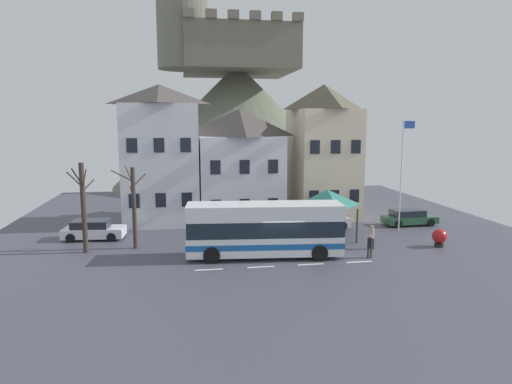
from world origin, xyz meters
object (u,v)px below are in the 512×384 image
object	(u,v)px
hilltop_castle	(237,119)
transit_bus	(265,230)
townhouse_01	(239,165)
pedestrian_02	(337,232)
harbour_buoy	(439,237)
parked_car_02	(93,230)
bare_tree_00	(134,206)
bus_shelter	(327,198)
parked_car_01	(409,217)
flagpole	(402,169)
public_bench	(327,226)
pedestrian_01	(372,236)
townhouse_00	(161,155)
pedestrian_00	(370,245)
parked_car_00	(323,220)
townhouse_02	(323,151)
bare_tree_01	(83,207)

from	to	relation	value
hilltop_castle	transit_bus	bearing A→B (deg)	-93.99
townhouse_01	transit_bus	world-z (taller)	townhouse_01
pedestrian_02	harbour_buoy	bearing A→B (deg)	-14.48
parked_car_02	bare_tree_00	distance (m)	4.86
hilltop_castle	bus_shelter	world-z (taller)	hilltop_castle
parked_car_01	bare_tree_00	xyz separation A→B (m)	(-21.34, -3.52, 2.22)
pedestrian_02	flagpole	world-z (taller)	flagpole
transit_bus	public_bench	distance (m)	8.20
townhouse_01	pedestrian_01	distance (m)	13.84
townhouse_00	flagpole	distance (m)	19.21
bare_tree_00	hilltop_castle	bearing A→B (deg)	70.87
pedestrian_00	bare_tree_00	world-z (taller)	bare_tree_00
flagpole	public_bench	bearing A→B (deg)	174.36
hilltop_castle	pedestrian_00	distance (m)	35.88
parked_car_01	parked_car_00	bearing A→B (deg)	179.16
flagpole	bare_tree_00	distance (m)	19.83
transit_bus	pedestrian_00	bearing A→B (deg)	-6.38
townhouse_01	parked_car_01	xyz separation A→B (m)	(13.27, -4.83, -4.08)
hilltop_castle	public_bench	bearing A→B (deg)	-82.73
townhouse_01	hilltop_castle	xyz separation A→B (m)	(2.41, 21.84, 3.97)
parked_car_01	parked_car_02	xyz separation A→B (m)	(-24.53, -0.57, 0.05)
parked_car_02	pedestrian_00	xyz separation A→B (m)	(17.69, -7.55, 0.17)
public_bench	parked_car_00	bearing A→B (deg)	89.24
transit_bus	townhouse_02	bearing A→B (deg)	63.35
townhouse_02	parked_car_00	world-z (taller)	townhouse_02
hilltop_castle	pedestrian_02	bearing A→B (deg)	-84.44
townhouse_02	parked_car_02	world-z (taller)	townhouse_02
public_bench	harbour_buoy	distance (m)	8.07
parked_car_01	harbour_buoy	world-z (taller)	parked_car_01
bare_tree_00	pedestrian_00	bearing A→B (deg)	-17.59
townhouse_01	townhouse_02	world-z (taller)	townhouse_02
harbour_buoy	bare_tree_01	xyz separation A→B (m)	(-23.20, 2.42, 2.32)
parked_car_02	pedestrian_02	xyz separation A→B (m)	(16.72, -4.20, 0.19)
transit_bus	parked_car_00	world-z (taller)	transit_bus
parked_car_00	harbour_buoy	xyz separation A→B (m)	(6.10, -6.33, 0.00)
transit_bus	townhouse_01	bearing A→B (deg)	95.82
hilltop_castle	townhouse_02	bearing A→B (deg)	-76.91
parked_car_02	parked_car_00	bearing A→B (deg)	6.17
bare_tree_01	pedestrian_02	bearing A→B (deg)	-2.47
parked_car_01	public_bench	bearing A→B (deg)	-172.52
transit_bus	parked_car_01	distance (m)	14.88
bare_tree_00	harbour_buoy	bearing A→B (deg)	-8.33
flagpole	bare_tree_00	world-z (taller)	flagpole
transit_bus	parked_car_02	distance (m)	12.97
townhouse_00	parked_car_00	xyz separation A→B (m)	(12.54, -4.61, -4.98)
townhouse_02	parked_car_01	bearing A→B (deg)	-40.49
pedestrian_00	flagpole	size ratio (longest dim) A/B	0.17
transit_bus	bare_tree_00	distance (m)	8.84
townhouse_01	parked_car_00	world-z (taller)	townhouse_01
parked_car_01	flagpole	bearing A→B (deg)	-135.60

